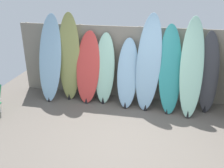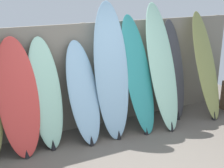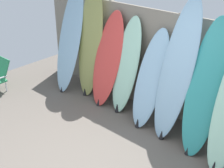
{
  "view_description": "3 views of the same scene",
  "coord_description": "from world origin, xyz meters",
  "px_view_note": "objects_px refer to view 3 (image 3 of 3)",
  "views": [
    {
      "loc": [
        0.54,
        -3.86,
        2.83
      ],
      "look_at": [
        -0.39,
        0.7,
        0.86
      ],
      "focal_mm": 40.0,
      "sensor_mm": 36.0,
      "label": 1
    },
    {
      "loc": [
        -1.85,
        -2.7,
        2.41
      ],
      "look_at": [
        0.0,
        0.99,
        1.07
      ],
      "focal_mm": 50.0,
      "sensor_mm": 36.0,
      "label": 2
    },
    {
      "loc": [
        2.37,
        -2.18,
        2.94
      ],
      "look_at": [
        -0.49,
        0.99,
        0.82
      ],
      "focal_mm": 50.0,
      "sensor_mm": 36.0,
      "label": 3
    }
  ],
  "objects_px": {
    "surfboard_skyblue_0": "(70,39)",
    "surfboard_seafoam_3": "(126,66)",
    "surfboard_olive_1": "(90,42)",
    "surfboard_skyblue_5": "(177,71)",
    "surfboard_skyblue_4": "(150,79)",
    "surfboard_red_2": "(107,60)",
    "surfboard_teal_6": "(205,89)"
  },
  "relations": [
    {
      "from": "surfboard_skyblue_5",
      "to": "surfboard_seafoam_3",
      "type": "bearing_deg",
      "value": 174.04
    },
    {
      "from": "surfboard_red_2",
      "to": "surfboard_seafoam_3",
      "type": "relative_size",
      "value": 1.02
    },
    {
      "from": "surfboard_skyblue_5",
      "to": "surfboard_skyblue_0",
      "type": "bearing_deg",
      "value": 179.94
    },
    {
      "from": "surfboard_skyblue_0",
      "to": "surfboard_skyblue_5",
      "type": "distance_m",
      "value": 2.39
    },
    {
      "from": "surfboard_red_2",
      "to": "surfboard_skyblue_4",
      "type": "xyz_separation_m",
      "value": [
        0.98,
        -0.04,
        -0.06
      ]
    },
    {
      "from": "surfboard_skyblue_0",
      "to": "surfboard_skyblue_5",
      "type": "height_order",
      "value": "surfboard_skyblue_5"
    },
    {
      "from": "surfboard_skyblue_5",
      "to": "surfboard_skyblue_4",
      "type": "bearing_deg",
      "value": 176.25
    },
    {
      "from": "surfboard_red_2",
      "to": "surfboard_skyblue_5",
      "type": "bearing_deg",
      "value": -2.77
    },
    {
      "from": "surfboard_olive_1",
      "to": "surfboard_skyblue_5",
      "type": "height_order",
      "value": "surfboard_skyblue_5"
    },
    {
      "from": "surfboard_seafoam_3",
      "to": "surfboard_skyblue_5",
      "type": "bearing_deg",
      "value": -5.96
    },
    {
      "from": "surfboard_olive_1",
      "to": "surfboard_skyblue_0",
      "type": "bearing_deg",
      "value": -165.62
    },
    {
      "from": "surfboard_teal_6",
      "to": "surfboard_seafoam_3",
      "type": "bearing_deg",
      "value": 175.07
    },
    {
      "from": "surfboard_seafoam_3",
      "to": "surfboard_teal_6",
      "type": "xyz_separation_m",
      "value": [
        1.53,
        -0.13,
        0.13
      ]
    },
    {
      "from": "surfboard_skyblue_4",
      "to": "surfboard_seafoam_3",
      "type": "bearing_deg",
      "value": 172.2
    },
    {
      "from": "surfboard_skyblue_0",
      "to": "surfboard_red_2",
      "type": "relative_size",
      "value": 1.23
    },
    {
      "from": "surfboard_olive_1",
      "to": "surfboard_skyblue_5",
      "type": "relative_size",
      "value": 0.98
    },
    {
      "from": "surfboard_skyblue_0",
      "to": "surfboard_seafoam_3",
      "type": "distance_m",
      "value": 1.36
    },
    {
      "from": "surfboard_red_2",
      "to": "surfboard_teal_6",
      "type": "height_order",
      "value": "surfboard_teal_6"
    },
    {
      "from": "surfboard_skyblue_5",
      "to": "surfboard_teal_6",
      "type": "distance_m",
      "value": 0.5
    },
    {
      "from": "surfboard_red_2",
      "to": "surfboard_seafoam_3",
      "type": "bearing_deg",
      "value": 5.43
    },
    {
      "from": "surfboard_skyblue_0",
      "to": "surfboard_seafoam_3",
      "type": "xyz_separation_m",
      "value": [
        1.34,
        0.11,
        -0.21
      ]
    },
    {
      "from": "surfboard_skyblue_0",
      "to": "surfboard_teal_6",
      "type": "distance_m",
      "value": 2.87
    },
    {
      "from": "surfboard_skyblue_0",
      "to": "surfboard_red_2",
      "type": "xyz_separation_m",
      "value": [
        0.93,
        0.07,
        -0.19
      ]
    },
    {
      "from": "surfboard_seafoam_3",
      "to": "surfboard_skyblue_4",
      "type": "relative_size",
      "value": 1.06
    },
    {
      "from": "surfboard_skyblue_0",
      "to": "surfboard_skyblue_5",
      "type": "xyz_separation_m",
      "value": [
        2.39,
        -0.0,
        0.04
      ]
    },
    {
      "from": "surfboard_red_2",
      "to": "surfboard_teal_6",
      "type": "distance_m",
      "value": 1.95
    },
    {
      "from": "surfboard_olive_1",
      "to": "surfboard_seafoam_3",
      "type": "bearing_deg",
      "value": -0.56
    },
    {
      "from": "surfboard_skyblue_0",
      "to": "surfboard_seafoam_3",
      "type": "bearing_deg",
      "value": 4.56
    },
    {
      "from": "surfboard_seafoam_3",
      "to": "surfboard_skyblue_4",
      "type": "height_order",
      "value": "surfboard_seafoam_3"
    },
    {
      "from": "surfboard_red_2",
      "to": "surfboard_skyblue_5",
      "type": "distance_m",
      "value": 1.47
    },
    {
      "from": "surfboard_olive_1",
      "to": "surfboard_seafoam_3",
      "type": "relative_size",
      "value": 1.27
    },
    {
      "from": "surfboard_olive_1",
      "to": "surfboard_skyblue_4",
      "type": "bearing_deg",
      "value": -3.4
    }
  ]
}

